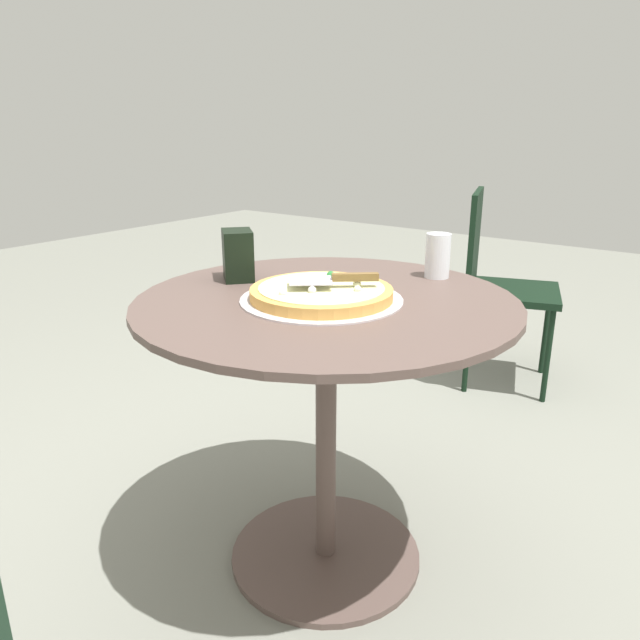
% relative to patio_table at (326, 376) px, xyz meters
% --- Properties ---
extents(ground_plane, '(10.00, 10.00, 0.00)m').
position_rel_patio_table_xyz_m(ground_plane, '(0.00, 0.00, -0.55)').
color(ground_plane, gray).
extents(patio_table, '(0.92, 0.92, 0.75)m').
position_rel_patio_table_xyz_m(patio_table, '(0.00, 0.00, 0.00)').
color(patio_table, brown).
rests_on(patio_table, ground).
extents(pizza_on_tray, '(0.39, 0.39, 0.05)m').
position_rel_patio_table_xyz_m(pizza_on_tray, '(0.00, 0.02, 0.22)').
color(pizza_on_tray, silver).
rests_on(pizza_on_tray, patio_table).
extents(pizza_server, '(0.19, 0.17, 0.02)m').
position_rel_patio_table_xyz_m(pizza_server, '(-0.03, 0.01, 0.26)').
color(pizza_server, silver).
rests_on(pizza_server, pizza_on_tray).
extents(drinking_cup, '(0.07, 0.07, 0.12)m').
position_rel_patio_table_xyz_m(drinking_cup, '(-0.12, -0.34, 0.26)').
color(drinking_cup, white).
rests_on(drinking_cup, patio_table).
extents(napkin_dispenser, '(0.13, 0.12, 0.13)m').
position_rel_patio_table_xyz_m(napkin_dispenser, '(0.30, -0.01, 0.27)').
color(napkin_dispenser, black).
rests_on(napkin_dispenser, patio_table).
extents(patio_chair_far, '(0.50, 0.50, 0.87)m').
position_rel_patio_table_xyz_m(patio_chair_far, '(0.10, -1.44, -0.04)').
color(patio_chair_far, black).
rests_on(patio_chair_far, ground).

